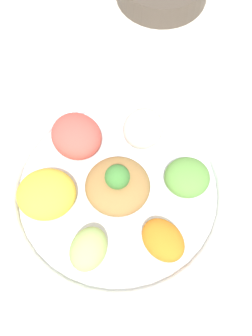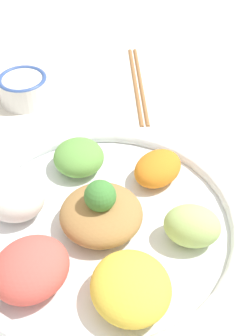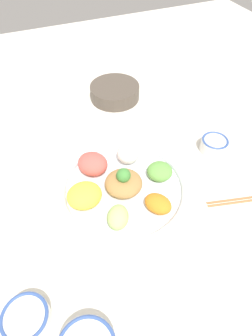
# 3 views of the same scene
# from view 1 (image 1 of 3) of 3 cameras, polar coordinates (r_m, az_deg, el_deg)

# --- Properties ---
(ground_plane) EXTENTS (2.40, 2.40, 0.00)m
(ground_plane) POSITION_cam_1_polar(r_m,az_deg,el_deg) (0.77, 1.21, -2.12)
(ground_plane) COLOR silver
(salad_platter) EXTENTS (0.36, 0.36, 0.09)m
(salad_platter) POSITION_cam_1_polar(r_m,az_deg,el_deg) (0.74, -1.35, -2.49)
(salad_platter) COLOR white
(salad_platter) RESTS_ON ground_plane
(serving_spoon_extra) EXTENTS (0.08, 0.13, 0.01)m
(serving_spoon_extra) POSITION_cam_1_polar(r_m,az_deg,el_deg) (1.00, -7.02, 18.01)
(serving_spoon_extra) COLOR silver
(serving_spoon_extra) RESTS_ON ground_plane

